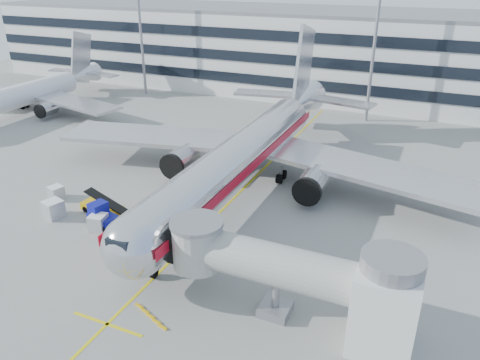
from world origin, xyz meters
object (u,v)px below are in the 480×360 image
at_px(belt_loader, 102,207).
at_px(cargo_container_left, 54,209).
at_px(main_jet, 249,150).
at_px(cargo_container_right, 56,193).
at_px(ramp_worker, 164,206).
at_px(baggage_tug, 102,216).
at_px(cargo_container_front, 98,223).

xyz_separation_m(belt_loader, cargo_container_left, (-3.84, -2.71, 0.25)).
xyz_separation_m(main_jet, cargo_container_left, (-14.86, -15.25, -3.34)).
height_order(cargo_container_right, ramp_worker, ramp_worker).
distance_m(belt_loader, cargo_container_left, 4.71).
bearing_deg(main_jet, baggage_tug, -122.60).
height_order(belt_loader, ramp_worker, belt_loader).
xyz_separation_m(cargo_container_left, cargo_container_front, (5.82, -0.26, -0.08)).
height_order(cargo_container_left, ramp_worker, ramp_worker).
height_order(main_jet, ramp_worker, main_jet).
bearing_deg(cargo_container_left, cargo_container_right, 130.62).
distance_m(baggage_tug, cargo_container_right, 8.68).
bearing_deg(cargo_container_right, belt_loader, -4.34).
relative_size(baggage_tug, cargo_container_left, 1.64).
bearing_deg(main_jet, cargo_container_left, -134.26).
bearing_deg(baggage_tug, cargo_container_left, -173.22).
height_order(main_jet, belt_loader, main_jet).
relative_size(main_jet, cargo_container_left, 24.57).
relative_size(cargo_container_right, cargo_container_front, 0.95).
bearing_deg(baggage_tug, cargo_container_right, 162.88).
xyz_separation_m(belt_loader, cargo_container_front, (1.98, -2.97, 0.17)).
distance_m(main_jet, cargo_container_left, 21.56).
distance_m(main_jet, cargo_container_right, 21.62).
xyz_separation_m(main_jet, baggage_tug, (-9.33, -14.59, -3.24)).
bearing_deg(cargo_container_right, ramp_worker, 8.03).
xyz_separation_m(baggage_tug, cargo_container_left, (-5.53, -0.66, -0.10)).
bearing_deg(cargo_container_left, main_jet, 45.74).
relative_size(belt_loader, baggage_tug, 1.42).
relative_size(belt_loader, cargo_container_right, 2.88).
distance_m(baggage_tug, cargo_container_front, 0.98).
relative_size(main_jet, cargo_container_front, 28.97).
relative_size(cargo_container_front, ramp_worker, 0.95).
bearing_deg(main_jet, belt_loader, -131.31).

